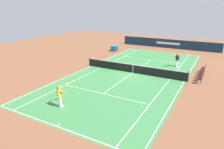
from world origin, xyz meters
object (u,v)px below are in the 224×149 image
(tennis_ball, at_px, (138,97))
(spectator_chair_1, at_px, (204,69))
(spectator_chair_0, at_px, (204,67))
(spectator_chair_3, at_px, (202,72))
(equipment_cart_tarped, at_px, (115,48))
(tennis_net, at_px, (133,69))
(spectator_chair_4, at_px, (202,74))
(spectator_chair_6, at_px, (200,79))
(spectator_chair_2, at_px, (203,71))
(tennis_player_far, at_px, (177,59))
(tennis_player_near, at_px, (60,95))
(spectator_chair_5, at_px, (201,76))

(tennis_ball, xyz_separation_m, spectator_chair_1, (-9.07, 3.99, 0.49))
(spectator_chair_0, xyz_separation_m, spectator_chair_3, (2.11, 0.00, 0.00))
(equipment_cart_tarped, bearing_deg, spectator_chair_1, 68.38)
(tennis_net, xyz_separation_m, spectator_chair_4, (-1.40, 6.85, 0.03))
(spectator_chair_0, height_order, spectator_chair_6, same)
(spectator_chair_2, relative_size, spectator_chair_6, 1.00)
(tennis_player_far, height_order, spectator_chair_4, tennis_player_far)
(spectator_chair_1, bearing_deg, equipment_cart_tarped, -111.62)
(spectator_chair_0, xyz_separation_m, spectator_chair_1, (0.70, 0.00, 0.00))
(tennis_ball, relative_size, spectator_chair_6, 0.08)
(tennis_ball, relative_size, equipment_cart_tarped, 0.05)
(tennis_player_near, bearing_deg, tennis_player_far, 160.12)
(tennis_player_near, xyz_separation_m, spectator_chair_6, (-9.80, 8.41, -0.41))
(tennis_player_near, distance_m, spectator_chair_2, 15.17)
(tennis_net, xyz_separation_m, spectator_chair_3, (-2.10, 6.85, 0.03))
(tennis_net, bearing_deg, spectator_chair_1, 117.13)
(spectator_chair_4, bearing_deg, tennis_player_far, -137.59)
(spectator_chair_3, bearing_deg, spectator_chair_5, 0.00)
(spectator_chair_1, relative_size, spectator_chair_4, 1.00)
(spectator_chair_4, height_order, spectator_chair_5, same)
(tennis_ball, bearing_deg, spectator_chair_2, 154.48)
(tennis_ball, distance_m, spectator_chair_5, 7.44)
(tennis_player_far, distance_m, spectator_chair_1, 3.41)
(equipment_cart_tarped, bearing_deg, tennis_net, 38.23)
(tennis_net, distance_m, spectator_chair_6, 6.85)
(spectator_chair_0, distance_m, spectator_chair_1, 0.70)
(tennis_player_far, height_order, spectator_chair_3, tennis_player_far)
(tennis_net, distance_m, tennis_player_far, 6.11)
(tennis_ball, xyz_separation_m, spectator_chair_0, (-9.77, 3.99, 0.49))
(tennis_net, distance_m, tennis_ball, 6.27)
(spectator_chair_0, distance_m, spectator_chair_3, 2.11)
(spectator_chair_1, xyz_separation_m, equipment_cart_tarped, (-5.54, -13.97, -0.08))
(spectator_chair_5, bearing_deg, spectator_chair_3, 180.00)
(tennis_player_near, height_order, spectator_chair_1, tennis_player_near)
(spectator_chair_5, bearing_deg, spectator_chair_1, 180.00)
(spectator_chair_1, height_order, spectator_chair_4, same)
(spectator_chair_5, bearing_deg, spectator_chair_2, 180.00)
(spectator_chair_5, relative_size, spectator_chair_6, 1.00)
(spectator_chair_0, relative_size, spectator_chair_6, 1.00)
(spectator_chair_1, xyz_separation_m, spectator_chair_3, (1.41, 0.00, 0.00))
(tennis_player_near, height_order, equipment_cart_tarped, tennis_player_near)
(spectator_chair_4, xyz_separation_m, equipment_cart_tarped, (-7.65, -13.97, -0.08))
(tennis_player_far, relative_size, spectator_chair_2, 1.93)
(spectator_chair_0, height_order, spectator_chair_1, same)
(tennis_ball, bearing_deg, spectator_chair_4, 150.14)
(tennis_ball, xyz_separation_m, spectator_chair_5, (-6.25, 3.99, 0.49))
(tennis_player_near, bearing_deg, tennis_net, 170.93)
(tennis_ball, xyz_separation_m, spectator_chair_3, (-7.66, 3.99, 0.49))
(spectator_chair_0, bearing_deg, tennis_net, -58.41)
(spectator_chair_0, bearing_deg, tennis_player_far, -100.98)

